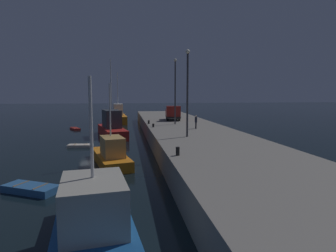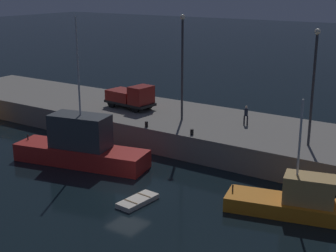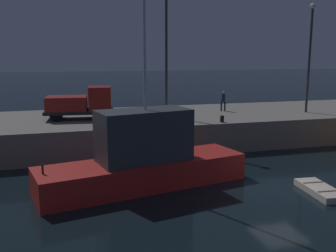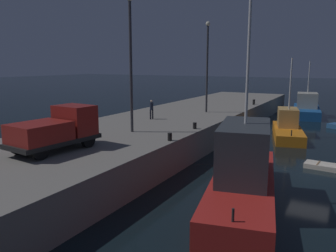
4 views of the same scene
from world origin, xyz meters
name	(u,v)px [view 3 (image 3 of 4)]	position (x,y,z in m)	size (l,w,h in m)	color
ground_plane	(281,190)	(0.00, 0.00, 0.00)	(320.00, 320.00, 0.00)	black
pier_quay	(196,126)	(0.00, 12.89, 1.08)	(67.90, 10.51, 2.16)	gray
fishing_trawler_red	(144,158)	(-6.67, 2.52, 1.52)	(11.51, 5.21, 11.74)	red
rowboat_white_mid	(320,190)	(1.66, -0.94, 0.17)	(1.51, 3.10, 0.37)	beige
lamp_post_west	(166,46)	(-2.89, 11.78, 7.54)	(0.44, 0.44, 9.38)	#38383D
lamp_post_east	(310,51)	(9.10, 10.95, 7.26)	(0.44, 0.44, 8.83)	#38383D
utility_truck	(82,103)	(-9.24, 12.51, 3.35)	(5.25, 2.76, 2.41)	black
dockworker	(223,100)	(2.65, 13.50, 3.13)	(0.45, 0.34, 1.70)	black
bollard_west	(163,122)	(-4.14, 8.04, 2.41)	(0.28, 0.28, 0.50)	black
bollard_central	(222,119)	(0.28, 8.29, 2.40)	(0.28, 0.28, 0.47)	black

